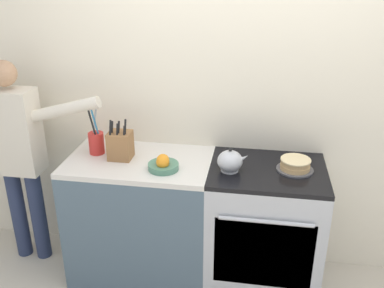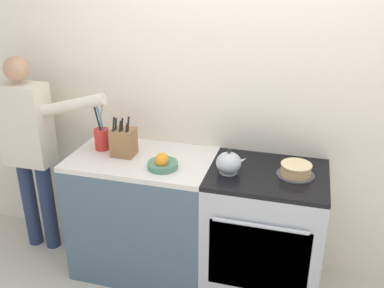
{
  "view_description": "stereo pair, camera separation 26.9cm",
  "coord_description": "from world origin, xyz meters",
  "px_view_note": "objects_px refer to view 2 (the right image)",
  "views": [
    {
      "loc": [
        0.15,
        -2.17,
        2.12
      ],
      "look_at": [
        -0.25,
        0.27,
        1.05
      ],
      "focal_mm": 40.0,
      "sensor_mm": 36.0,
      "label": 1
    },
    {
      "loc": [
        0.42,
        -2.12,
        2.12
      ],
      "look_at": [
        -0.25,
        0.27,
        1.05
      ],
      "focal_mm": 40.0,
      "sensor_mm": 36.0,
      "label": 2
    }
  ],
  "objects_px": {
    "utensil_crock": "(102,138)",
    "person_baker": "(29,141)",
    "tea_kettle": "(230,163)",
    "knife_block": "(124,142)",
    "stove_range": "(263,233)",
    "fruit_bowl": "(162,163)",
    "layer_cake": "(296,170)"
  },
  "relations": [
    {
      "from": "tea_kettle",
      "to": "person_baker",
      "type": "height_order",
      "value": "person_baker"
    },
    {
      "from": "stove_range",
      "to": "utensil_crock",
      "type": "relative_size",
      "value": 2.59
    },
    {
      "from": "person_baker",
      "to": "tea_kettle",
      "type": "bearing_deg",
      "value": 6.54
    },
    {
      "from": "knife_block",
      "to": "utensil_crock",
      "type": "xyz_separation_m",
      "value": [
        -0.19,
        0.05,
        -0.01
      ]
    },
    {
      "from": "utensil_crock",
      "to": "layer_cake",
      "type": "bearing_deg",
      "value": -2.1
    },
    {
      "from": "layer_cake",
      "to": "utensil_crock",
      "type": "height_order",
      "value": "utensil_crock"
    },
    {
      "from": "fruit_bowl",
      "to": "utensil_crock",
      "type": "bearing_deg",
      "value": 160.9
    },
    {
      "from": "layer_cake",
      "to": "knife_block",
      "type": "relative_size",
      "value": 0.83
    },
    {
      "from": "utensil_crock",
      "to": "person_baker",
      "type": "xyz_separation_m",
      "value": [
        -0.57,
        -0.03,
        -0.08
      ]
    },
    {
      "from": "tea_kettle",
      "to": "utensil_crock",
      "type": "xyz_separation_m",
      "value": [
        -0.92,
        0.12,
        0.02
      ]
    },
    {
      "from": "layer_cake",
      "to": "tea_kettle",
      "type": "relative_size",
      "value": 1.19
    },
    {
      "from": "stove_range",
      "to": "fruit_bowl",
      "type": "distance_m",
      "value": 0.82
    },
    {
      "from": "stove_range",
      "to": "utensil_crock",
      "type": "xyz_separation_m",
      "value": [
        -1.16,
        0.06,
        0.53
      ]
    },
    {
      "from": "tea_kettle",
      "to": "fruit_bowl",
      "type": "relative_size",
      "value": 0.99
    },
    {
      "from": "utensil_crock",
      "to": "fruit_bowl",
      "type": "relative_size",
      "value": 1.78
    },
    {
      "from": "layer_cake",
      "to": "knife_block",
      "type": "xyz_separation_m",
      "value": [
        -1.14,
        -0.0,
        0.06
      ]
    },
    {
      "from": "tea_kettle",
      "to": "person_baker",
      "type": "relative_size",
      "value": 0.13
    },
    {
      "from": "layer_cake",
      "to": "fruit_bowl",
      "type": "height_order",
      "value": "fruit_bowl"
    },
    {
      "from": "tea_kettle",
      "to": "person_baker",
      "type": "distance_m",
      "value": 1.5
    },
    {
      "from": "fruit_bowl",
      "to": "person_baker",
      "type": "height_order",
      "value": "person_baker"
    },
    {
      "from": "fruit_bowl",
      "to": "layer_cake",
      "type": "bearing_deg",
      "value": 8.72
    },
    {
      "from": "knife_block",
      "to": "layer_cake",
      "type": "bearing_deg",
      "value": 0.21
    },
    {
      "from": "layer_cake",
      "to": "person_baker",
      "type": "height_order",
      "value": "person_baker"
    },
    {
      "from": "utensil_crock",
      "to": "fruit_bowl",
      "type": "bearing_deg",
      "value": -19.1
    },
    {
      "from": "fruit_bowl",
      "to": "person_baker",
      "type": "xyz_separation_m",
      "value": [
        -1.08,
        0.15,
        -0.03
      ]
    },
    {
      "from": "utensil_crock",
      "to": "person_baker",
      "type": "height_order",
      "value": "person_baker"
    },
    {
      "from": "stove_range",
      "to": "person_baker",
      "type": "distance_m",
      "value": 1.79
    },
    {
      "from": "person_baker",
      "to": "layer_cake",
      "type": "bearing_deg",
      "value": 9.48
    },
    {
      "from": "knife_block",
      "to": "person_baker",
      "type": "distance_m",
      "value": 0.77
    },
    {
      "from": "tea_kettle",
      "to": "stove_range",
      "type": "bearing_deg",
      "value": 15.03
    },
    {
      "from": "layer_cake",
      "to": "person_baker",
      "type": "distance_m",
      "value": 1.9
    },
    {
      "from": "person_baker",
      "to": "stove_range",
      "type": "bearing_deg",
      "value": 9.11
    }
  ]
}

